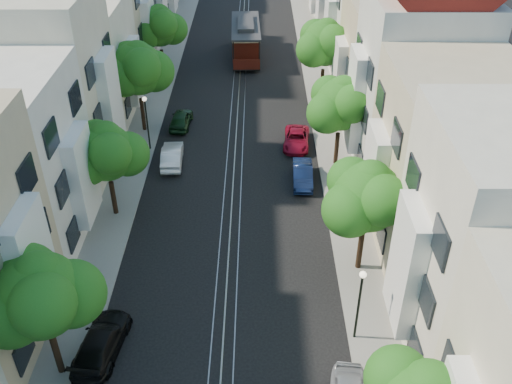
{
  "coord_description": "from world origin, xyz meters",
  "views": [
    {
      "loc": [
        1.61,
        -14.67,
        21.31
      ],
      "look_at": [
        1.56,
        13.25,
        2.2
      ],
      "focal_mm": 40.0,
      "sensor_mm": 36.0,
      "label": 1
    }
  ],
  "objects_px": {
    "lamp_east": "(360,295)",
    "tree_w_b": "(107,154)",
    "cable_car": "(246,38)",
    "parked_car_w_far": "(181,119)",
    "parked_car_e_far": "(296,139)",
    "lamp_west": "(146,115)",
    "parked_car_w_near": "(101,342)",
    "tree_w_c": "(138,70)",
    "tree_e_c": "(341,106)",
    "tree_w_d": "(160,27)",
    "parked_car_w_mid": "(172,155)",
    "tree_e_d": "(325,44)",
    "tree_e_b": "(368,198)",
    "tree_w_a": "(41,297)",
    "parked_car_e_mid": "(303,175)"
  },
  "relations": [
    {
      "from": "lamp_west",
      "to": "parked_car_w_far",
      "type": "bearing_deg",
      "value": 63.1
    },
    {
      "from": "tree_w_c",
      "to": "parked_car_e_mid",
      "type": "bearing_deg",
      "value": -31.72
    },
    {
      "from": "parked_car_e_mid",
      "to": "parked_car_w_near",
      "type": "height_order",
      "value": "parked_car_w_near"
    },
    {
      "from": "tree_w_b",
      "to": "parked_car_e_mid",
      "type": "distance_m",
      "value": 12.96
    },
    {
      "from": "parked_car_w_near",
      "to": "tree_e_c",
      "type": "bearing_deg",
      "value": -120.23
    },
    {
      "from": "tree_w_b",
      "to": "parked_car_e_far",
      "type": "relative_size",
      "value": 1.56
    },
    {
      "from": "parked_car_e_far",
      "to": "parked_car_w_far",
      "type": "xyz_separation_m",
      "value": [
        -8.97,
        3.09,
        0.08
      ]
    },
    {
      "from": "parked_car_e_far",
      "to": "tree_w_c",
      "type": "bearing_deg",
      "value": 174.44
    },
    {
      "from": "cable_car",
      "to": "parked_car_w_far",
      "type": "height_order",
      "value": "cable_car"
    },
    {
      "from": "parked_car_e_mid",
      "to": "parked_car_w_mid",
      "type": "bearing_deg",
      "value": 166.74
    },
    {
      "from": "tree_w_d",
      "to": "parked_car_w_mid",
      "type": "height_order",
      "value": "tree_w_d"
    },
    {
      "from": "parked_car_w_near",
      "to": "parked_car_w_mid",
      "type": "relative_size",
      "value": 1.13
    },
    {
      "from": "tree_w_d",
      "to": "cable_car",
      "type": "distance_m",
      "value": 9.31
    },
    {
      "from": "tree_e_c",
      "to": "tree_w_c",
      "type": "relative_size",
      "value": 0.92
    },
    {
      "from": "tree_e_c",
      "to": "parked_car_w_far",
      "type": "distance_m",
      "value": 13.6
    },
    {
      "from": "parked_car_w_mid",
      "to": "tree_e_d",
      "type": "bearing_deg",
      "value": -140.07
    },
    {
      "from": "tree_e_b",
      "to": "cable_car",
      "type": "bearing_deg",
      "value": 102.06
    },
    {
      "from": "cable_car",
      "to": "parked_car_w_far",
      "type": "bearing_deg",
      "value": -110.0
    },
    {
      "from": "tree_w_b",
      "to": "parked_car_w_mid",
      "type": "xyz_separation_m",
      "value": [
        2.74,
        6.11,
        -3.75
      ]
    },
    {
      "from": "lamp_east",
      "to": "parked_car_w_near",
      "type": "bearing_deg",
      "value": -176.08
    },
    {
      "from": "tree_w_d",
      "to": "lamp_east",
      "type": "distance_m",
      "value": 34.73
    },
    {
      "from": "tree_e_b",
      "to": "parked_car_w_mid",
      "type": "xyz_separation_m",
      "value": [
        -11.66,
        11.11,
        -4.08
      ]
    },
    {
      "from": "tree_w_a",
      "to": "parked_car_w_mid",
      "type": "distance_m",
      "value": 18.77
    },
    {
      "from": "lamp_east",
      "to": "parked_car_e_mid",
      "type": "relative_size",
      "value": 1.12
    },
    {
      "from": "tree_e_b",
      "to": "parked_car_w_far",
      "type": "relative_size",
      "value": 1.8
    },
    {
      "from": "tree_e_c",
      "to": "parked_car_w_mid",
      "type": "height_order",
      "value": "tree_e_c"
    },
    {
      "from": "tree_w_b",
      "to": "lamp_west",
      "type": "xyz_separation_m",
      "value": [
        0.84,
        8.02,
        -1.55
      ]
    },
    {
      "from": "lamp_east",
      "to": "lamp_west",
      "type": "xyz_separation_m",
      "value": [
        -12.6,
        18.0,
        0.0
      ]
    },
    {
      "from": "tree_w_d",
      "to": "parked_car_w_mid",
      "type": "bearing_deg",
      "value": -80.22
    },
    {
      "from": "tree_w_c",
      "to": "lamp_west",
      "type": "height_order",
      "value": "tree_w_c"
    },
    {
      "from": "lamp_east",
      "to": "tree_w_b",
      "type": "bearing_deg",
      "value": 143.42
    },
    {
      "from": "tree_e_c",
      "to": "parked_car_w_near",
      "type": "distance_m",
      "value": 21.52
    },
    {
      "from": "tree_w_c",
      "to": "tree_w_d",
      "type": "xyz_separation_m",
      "value": [
        -0.0,
        11.0,
        -0.47
      ]
    },
    {
      "from": "parked_car_e_mid",
      "to": "parked_car_w_mid",
      "type": "distance_m",
      "value": 9.42
    },
    {
      "from": "tree_e_b",
      "to": "parked_car_w_far",
      "type": "height_order",
      "value": "tree_e_b"
    },
    {
      "from": "tree_e_d",
      "to": "tree_w_b",
      "type": "bearing_deg",
      "value": -130.27
    },
    {
      "from": "lamp_east",
      "to": "parked_car_w_near",
      "type": "xyz_separation_m",
      "value": [
        -11.9,
        -0.81,
        -2.2
      ]
    },
    {
      "from": "tree_e_b",
      "to": "tree_w_d",
      "type": "distance_m",
      "value": 30.6
    },
    {
      "from": "tree_w_b",
      "to": "parked_car_e_far",
      "type": "height_order",
      "value": "tree_w_b"
    },
    {
      "from": "tree_e_b",
      "to": "tree_w_a",
      "type": "height_order",
      "value": "same"
    },
    {
      "from": "parked_car_w_near",
      "to": "parked_car_w_far",
      "type": "distance_m",
      "value": 22.59
    },
    {
      "from": "tree_w_a",
      "to": "cable_car",
      "type": "height_order",
      "value": "tree_w_a"
    },
    {
      "from": "lamp_east",
      "to": "tree_e_c",
      "type": "bearing_deg",
      "value": 86.56
    },
    {
      "from": "tree_e_c",
      "to": "parked_car_w_mid",
      "type": "relative_size",
      "value": 1.65
    },
    {
      "from": "tree_w_b",
      "to": "parked_car_w_far",
      "type": "xyz_separation_m",
      "value": [
        2.74,
        11.77,
        -3.77
      ]
    },
    {
      "from": "tree_e_c",
      "to": "lamp_east",
      "type": "xyz_separation_m",
      "value": [
        -0.96,
        -15.98,
        -1.75
      ]
    },
    {
      "from": "cable_car",
      "to": "tree_e_d",
      "type": "bearing_deg",
      "value": -56.74
    },
    {
      "from": "tree_w_a",
      "to": "tree_w_c",
      "type": "relative_size",
      "value": 0.94
    },
    {
      "from": "tree_w_a",
      "to": "lamp_west",
      "type": "bearing_deg",
      "value": 87.6
    },
    {
      "from": "tree_w_c",
      "to": "parked_car_w_near",
      "type": "xyz_separation_m",
      "value": [
        1.54,
        -21.79,
        -4.42
      ]
    }
  ]
}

